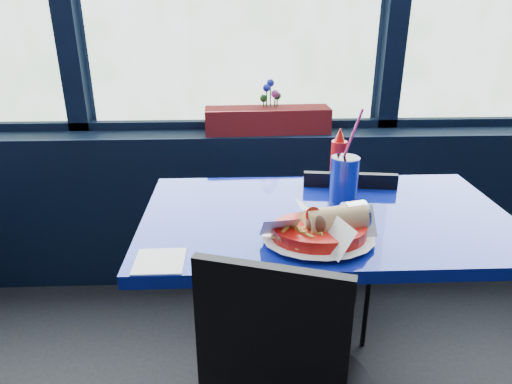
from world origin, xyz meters
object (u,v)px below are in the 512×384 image
at_px(near_table, 323,262).
at_px(soda_cup, 344,178).
at_px(flower_vase, 270,116).
at_px(food_basket, 321,230).
at_px(planter_box, 268,120).
at_px(chair_near_back, 336,241).
at_px(ketchup_bottle, 338,159).

bearing_deg(near_table, soda_cup, 55.85).
height_order(flower_vase, food_basket, flower_vase).
height_order(near_table, soda_cup, soda_cup).
bearing_deg(planter_box, chair_near_back, -65.92).
xyz_separation_m(near_table, ketchup_bottle, (0.09, 0.28, 0.28)).
relative_size(near_table, soda_cup, 3.64).
bearing_deg(soda_cup, planter_box, 106.61).
bearing_deg(ketchup_bottle, flower_vase, 109.93).
relative_size(flower_vase, soda_cup, 0.76).
relative_size(near_table, planter_box, 1.98).
bearing_deg(food_basket, chair_near_back, 83.97).
xyz_separation_m(flower_vase, ketchup_bottle, (0.22, -0.59, -0.03)).
bearing_deg(food_basket, ketchup_bottle, 85.01).
height_order(chair_near_back, food_basket, food_basket).
height_order(planter_box, ketchup_bottle, ketchup_bottle).
bearing_deg(near_table, ketchup_bottle, 71.86).
xyz_separation_m(food_basket, soda_cup, (0.13, 0.31, 0.04)).
bearing_deg(ketchup_bottle, near_table, -108.14).
distance_m(chair_near_back, flower_vase, 0.72).
bearing_deg(near_table, chair_near_back, 70.42).
relative_size(planter_box, food_basket, 1.87).
bearing_deg(soda_cup, ketchup_bottle, 85.85).
height_order(planter_box, food_basket, planter_box).
bearing_deg(planter_box, ketchup_bottle, -70.39).
xyz_separation_m(planter_box, flower_vase, (0.02, 0.02, 0.02)).
xyz_separation_m(food_basket, ketchup_bottle, (0.14, 0.46, 0.06)).
distance_m(chair_near_back, planter_box, 0.70).
xyz_separation_m(chair_near_back, flower_vase, (-0.24, 0.54, 0.41)).
bearing_deg(chair_near_back, ketchup_bottle, 70.57).
xyz_separation_m(planter_box, ketchup_bottle, (0.23, -0.57, -0.01)).
distance_m(ketchup_bottle, soda_cup, 0.16).
distance_m(planter_box, food_basket, 1.05).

